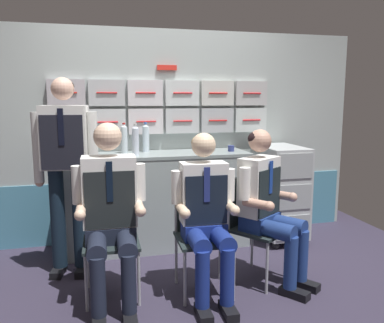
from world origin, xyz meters
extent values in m
cube|color=#2F2A3C|center=(0.00, 0.00, -0.02)|extent=(4.80, 4.80, 0.04)
cube|color=#A8B2B0|center=(0.00, 1.38, 1.07)|extent=(4.20, 0.06, 2.15)
cube|color=teal|center=(0.00, 1.34, 0.31)|extent=(4.12, 0.01, 0.62)
cube|color=silver|center=(-0.94, 1.32, 1.23)|extent=(0.35, 0.06, 0.25)
cylinder|color=red|center=(-0.94, 1.28, 1.23)|extent=(0.20, 0.01, 0.01)
cube|color=silver|center=(-0.57, 1.32, 1.23)|extent=(0.35, 0.06, 0.25)
cylinder|color=red|center=(-0.57, 1.28, 1.23)|extent=(0.20, 0.01, 0.01)
cube|color=silver|center=(-0.19, 1.32, 1.23)|extent=(0.35, 0.06, 0.25)
cylinder|color=red|center=(-0.19, 1.28, 1.23)|extent=(0.20, 0.01, 0.01)
cube|color=silver|center=(0.19, 1.32, 1.23)|extent=(0.35, 0.06, 0.25)
cylinder|color=red|center=(0.19, 1.28, 1.23)|extent=(0.20, 0.01, 0.01)
cube|color=#ABAEB3|center=(0.57, 1.32, 1.23)|extent=(0.35, 0.06, 0.25)
cylinder|color=red|center=(0.57, 1.28, 1.23)|extent=(0.20, 0.01, 0.01)
cube|color=silver|center=(0.94, 1.32, 1.23)|extent=(0.35, 0.06, 0.25)
cylinder|color=red|center=(0.94, 1.28, 1.23)|extent=(0.20, 0.01, 0.01)
cube|color=#B4ACB4|center=(-0.94, 1.32, 1.52)|extent=(0.35, 0.06, 0.25)
cylinder|color=red|center=(-0.94, 1.28, 1.52)|extent=(0.20, 0.01, 0.01)
cube|color=#B5B8BC|center=(-0.57, 1.32, 1.52)|extent=(0.35, 0.06, 0.25)
cylinder|color=red|center=(-0.57, 1.28, 1.52)|extent=(0.20, 0.01, 0.01)
cube|color=silver|center=(-0.19, 1.32, 1.52)|extent=(0.35, 0.06, 0.25)
cylinder|color=red|center=(-0.19, 1.28, 1.52)|extent=(0.20, 0.01, 0.01)
cube|color=silver|center=(0.19, 1.32, 1.52)|extent=(0.35, 0.06, 0.25)
cylinder|color=red|center=(0.19, 1.28, 1.52)|extent=(0.20, 0.01, 0.01)
cube|color=silver|center=(0.57, 1.32, 1.52)|extent=(0.35, 0.06, 0.25)
cylinder|color=red|center=(0.57, 1.28, 1.52)|extent=(0.20, 0.01, 0.01)
cube|color=#B4B3B3|center=(0.94, 1.32, 1.52)|extent=(0.35, 0.06, 0.25)
cylinder|color=red|center=(0.94, 1.28, 1.52)|extent=(0.20, 0.01, 0.01)
cube|color=red|center=(0.04, 1.33, 1.77)|extent=(0.20, 0.02, 0.05)
cube|color=#97A4A4|center=(-0.11, 1.09, 0.45)|extent=(1.75, 0.52, 0.91)
cube|color=gray|center=(-0.11, 1.09, 0.92)|extent=(1.78, 0.53, 0.03)
sphere|color=black|center=(0.99, 0.71, 0.04)|extent=(0.07, 0.07, 0.07)
sphere|color=black|center=(1.30, 0.71, 0.04)|extent=(0.07, 0.07, 0.07)
sphere|color=black|center=(0.99, 1.26, 0.04)|extent=(0.07, 0.07, 0.07)
sphere|color=black|center=(1.30, 1.26, 0.04)|extent=(0.07, 0.07, 0.07)
cube|color=#B8BFC1|center=(1.14, 0.98, 0.52)|extent=(0.40, 0.64, 0.91)
cube|color=#A4AAAC|center=(1.14, 0.66, 0.22)|extent=(0.35, 0.01, 0.24)
cube|color=#A4AAAC|center=(1.14, 0.66, 0.52)|extent=(0.35, 0.01, 0.24)
cube|color=#A4AAAC|center=(1.14, 0.66, 0.83)|extent=(0.35, 0.01, 0.24)
cylinder|color=#28282D|center=(1.14, 0.68, 0.96)|extent=(0.32, 0.02, 0.02)
cylinder|color=#A8AAAF|center=(-0.80, -0.04, 0.20)|extent=(0.02, 0.02, 0.41)
cylinder|color=#A8AAAF|center=(-0.44, -0.05, 0.20)|extent=(0.02, 0.02, 0.41)
cylinder|color=#A8AAAF|center=(-0.79, 0.32, 0.20)|extent=(0.02, 0.02, 0.41)
cylinder|color=#A8AAAF|center=(-0.43, 0.31, 0.20)|extent=(0.02, 0.02, 0.41)
cube|color=#212B2B|center=(-0.61, 0.14, 0.42)|extent=(0.41, 0.41, 0.02)
cube|color=#212B2B|center=(-0.61, 0.33, 0.63)|extent=(0.37, 0.04, 0.40)
cylinder|color=#A8AAAF|center=(-0.79, 0.32, 0.63)|extent=(0.02, 0.02, 0.40)
cylinder|color=#A8AAAF|center=(-0.43, 0.31, 0.63)|extent=(0.02, 0.02, 0.40)
cube|color=black|center=(-0.72, -0.26, 0.03)|extent=(0.09, 0.22, 0.06)
cube|color=black|center=(-0.52, -0.26, 0.03)|extent=(0.09, 0.22, 0.06)
cylinder|color=#1A2030|center=(-0.72, -0.22, 0.26)|extent=(0.10, 0.10, 0.40)
cylinder|color=#1A2030|center=(-0.52, -0.22, 0.26)|extent=(0.10, 0.10, 0.40)
cylinder|color=#1A2030|center=(-0.71, -0.04, 0.48)|extent=(0.14, 0.40, 0.13)
cylinder|color=#1A2030|center=(-0.52, -0.04, 0.48)|extent=(0.14, 0.40, 0.13)
cube|color=#1A2030|center=(-0.61, 0.14, 0.49)|extent=(0.36, 0.21, 0.12)
cube|color=white|center=(-0.61, 0.16, 0.80)|extent=(0.38, 0.22, 0.51)
cube|color=black|center=(-0.61, 0.05, 0.76)|extent=(0.35, 0.02, 0.40)
cube|color=black|center=(-0.61, 0.04, 0.89)|extent=(0.04, 0.01, 0.28)
cylinder|color=white|center=(-0.83, 0.16, 0.86)|extent=(0.08, 0.08, 0.27)
cylinder|color=beige|center=(-0.81, 0.05, 0.70)|extent=(0.07, 0.25, 0.07)
sphere|color=beige|center=(-0.82, -0.07, 0.70)|extent=(0.08, 0.08, 0.08)
cylinder|color=white|center=(-0.39, 0.15, 0.86)|extent=(0.08, 0.08, 0.27)
cylinder|color=beige|center=(-0.41, 0.04, 0.70)|extent=(0.07, 0.25, 0.07)
sphere|color=beige|center=(-0.42, -0.07, 0.70)|extent=(0.08, 0.08, 0.08)
sphere|color=beige|center=(-0.61, 0.16, 1.19)|extent=(0.20, 0.20, 0.20)
ellipsoid|color=black|center=(-0.61, 0.17, 1.21)|extent=(0.20, 0.18, 0.14)
cylinder|color=#A8AAAF|center=(-0.12, -0.13, 0.20)|extent=(0.02, 0.02, 0.41)
cylinder|color=#A8AAAF|center=(0.24, -0.14, 0.20)|extent=(0.02, 0.02, 0.41)
cylinder|color=#A8AAAF|center=(-0.11, 0.23, 0.20)|extent=(0.02, 0.02, 0.41)
cylinder|color=#A8AAAF|center=(0.25, 0.22, 0.20)|extent=(0.02, 0.02, 0.41)
cube|color=#212B2B|center=(0.06, 0.04, 0.42)|extent=(0.41, 0.41, 0.02)
cube|color=#212B2B|center=(0.07, 0.23, 0.63)|extent=(0.37, 0.04, 0.40)
cylinder|color=#A8AAAF|center=(-0.11, 0.23, 0.63)|extent=(0.02, 0.02, 0.40)
cylinder|color=#A8AAAF|center=(0.25, 0.22, 0.63)|extent=(0.02, 0.02, 0.40)
cube|color=black|center=(-0.04, -0.31, 0.03)|extent=(0.10, 0.22, 0.06)
cube|color=black|center=(0.14, -0.32, 0.03)|extent=(0.10, 0.22, 0.06)
cylinder|color=navy|center=(-0.03, -0.27, 0.26)|extent=(0.10, 0.10, 0.40)
cylinder|color=navy|center=(0.14, -0.28, 0.26)|extent=(0.10, 0.10, 0.40)
cylinder|color=navy|center=(-0.03, -0.11, 0.48)|extent=(0.14, 0.36, 0.13)
cylinder|color=navy|center=(0.15, -0.12, 0.48)|extent=(0.14, 0.36, 0.13)
cube|color=navy|center=(0.06, 0.04, 0.49)|extent=(0.32, 0.21, 0.12)
cube|color=white|center=(0.07, 0.06, 0.77)|extent=(0.34, 0.20, 0.45)
cube|color=black|center=(0.06, -0.04, 0.74)|extent=(0.31, 0.02, 0.36)
cube|color=navy|center=(0.06, -0.04, 0.85)|extent=(0.04, 0.01, 0.25)
cylinder|color=white|center=(-0.13, 0.07, 0.82)|extent=(0.08, 0.08, 0.24)
cylinder|color=beige|center=(-0.12, -0.03, 0.68)|extent=(0.08, 0.23, 0.07)
sphere|color=beige|center=(-0.12, -0.13, 0.68)|extent=(0.08, 0.08, 0.08)
cylinder|color=white|center=(0.26, 0.06, 0.82)|extent=(0.08, 0.08, 0.24)
cylinder|color=beige|center=(0.24, -0.05, 0.68)|extent=(0.08, 0.23, 0.07)
sphere|color=beige|center=(0.24, -0.15, 0.68)|extent=(0.08, 0.08, 0.08)
sphere|color=beige|center=(0.07, 0.06, 1.13)|extent=(0.18, 0.18, 0.18)
ellipsoid|color=tan|center=(0.07, 0.08, 1.14)|extent=(0.18, 0.17, 0.12)
cylinder|color=#A8AAAF|center=(0.52, -0.11, 0.20)|extent=(0.02, 0.02, 0.41)
cylinder|color=#A8AAAF|center=(0.81, 0.10, 0.20)|extent=(0.02, 0.02, 0.41)
cylinder|color=#A8AAAF|center=(0.31, 0.19, 0.20)|extent=(0.02, 0.02, 0.41)
cylinder|color=#A8AAAF|center=(0.60, 0.39, 0.20)|extent=(0.02, 0.02, 0.41)
cube|color=#212B2B|center=(0.56, 0.14, 0.42)|extent=(0.56, 0.56, 0.02)
cube|color=#212B2B|center=(0.45, 0.30, 0.63)|extent=(0.32, 0.23, 0.40)
cylinder|color=#A8AAAF|center=(0.31, 0.19, 0.63)|extent=(0.02, 0.02, 0.40)
cylinder|color=#A8AAAF|center=(0.60, 0.39, 0.63)|extent=(0.02, 0.02, 0.40)
cube|color=black|center=(0.70, -0.21, 0.03)|extent=(0.20, 0.23, 0.06)
cube|color=black|center=(0.84, -0.10, 0.03)|extent=(0.20, 0.23, 0.06)
cylinder|color=navy|center=(0.67, -0.17, 0.26)|extent=(0.10, 0.10, 0.40)
cylinder|color=navy|center=(0.82, -0.07, 0.26)|extent=(0.10, 0.10, 0.40)
cylinder|color=navy|center=(0.58, -0.04, 0.48)|extent=(0.31, 0.37, 0.13)
cylinder|color=navy|center=(0.73, 0.06, 0.48)|extent=(0.31, 0.37, 0.13)
cube|color=navy|center=(0.56, 0.14, 0.49)|extent=(0.38, 0.35, 0.12)
cube|color=white|center=(0.55, 0.16, 0.78)|extent=(0.39, 0.35, 0.46)
cube|color=black|center=(0.61, 0.08, 0.74)|extent=(0.26, 0.19, 0.36)
cube|color=navy|center=(0.61, 0.07, 0.86)|extent=(0.04, 0.03, 0.26)
cylinder|color=white|center=(0.38, 0.05, 0.83)|extent=(0.08, 0.08, 0.25)
cylinder|color=tan|center=(0.46, -0.03, 0.68)|extent=(0.19, 0.23, 0.07)
sphere|color=tan|center=(0.52, -0.11, 0.68)|extent=(0.08, 0.08, 0.08)
cylinder|color=white|center=(0.71, 0.28, 0.83)|extent=(0.08, 0.08, 0.25)
cylinder|color=tan|center=(0.76, 0.18, 0.68)|extent=(0.19, 0.23, 0.07)
sphere|color=tan|center=(0.81, 0.10, 0.68)|extent=(0.08, 0.08, 0.08)
sphere|color=tan|center=(0.55, 0.16, 1.13)|extent=(0.18, 0.18, 0.18)
ellipsoid|color=black|center=(0.54, 0.17, 1.15)|extent=(0.24, 0.23, 0.13)
cube|color=black|center=(-1.04, 0.63, 0.03)|extent=(0.13, 0.25, 0.06)
cube|color=black|center=(-0.84, 0.60, 0.03)|extent=(0.13, 0.25, 0.06)
cylinder|color=black|center=(-1.02, 0.66, 0.48)|extent=(0.12, 0.12, 0.83)
cylinder|color=black|center=(-0.84, 0.63, 0.48)|extent=(0.12, 0.12, 0.83)
cube|color=white|center=(-0.93, 0.64, 1.15)|extent=(0.39, 0.27, 0.51)
cube|color=black|center=(-0.95, 0.54, 1.12)|extent=(0.33, 0.07, 0.43)
cube|color=black|center=(-0.95, 0.53, 1.24)|extent=(0.04, 0.02, 0.29)
cylinder|color=white|center=(-1.15, 0.68, 1.07)|extent=(0.08, 0.08, 0.57)
sphere|color=beige|center=(-1.15, 0.68, 0.79)|extent=(0.08, 0.08, 0.08)
cylinder|color=white|center=(-0.71, 0.61, 1.07)|extent=(0.08, 0.08, 0.57)
sphere|color=beige|center=(-0.71, 0.61, 0.79)|extent=(0.08, 0.08, 0.08)
sphere|color=beige|center=(-0.93, 0.64, 1.54)|extent=(0.18, 0.18, 0.18)
ellipsoid|color=black|center=(-0.93, 0.66, 1.55)|extent=(0.20, 0.19, 0.13)
cylinder|color=silver|center=(-0.42, 1.16, 1.06)|extent=(0.06, 0.06, 0.25)
cone|color=silver|center=(-0.42, 1.16, 1.20)|extent=(0.06, 0.06, 0.02)
cylinder|color=red|center=(-0.42, 1.16, 1.22)|extent=(0.03, 0.03, 0.02)
cylinder|color=silver|center=(-0.20, 1.23, 1.06)|extent=(0.07, 0.07, 0.25)
cone|color=silver|center=(-0.20, 1.23, 1.20)|extent=(0.07, 0.07, 0.02)
cylinder|color=blue|center=(-0.20, 1.23, 1.22)|extent=(0.03, 0.03, 0.02)
cylinder|color=silver|center=(-0.33, 0.99, 1.06)|extent=(0.06, 0.06, 0.25)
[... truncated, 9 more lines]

